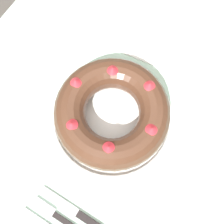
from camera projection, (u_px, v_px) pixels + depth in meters
ground_plane at (115, 162)px, 1.42m from camera, size 8.00×8.00×0.00m
dining_table at (118, 138)px, 0.77m from camera, size 1.52×0.95×0.77m
serving_dish at (112, 117)px, 0.68m from camera, size 0.32×0.32×0.02m
bundt_cake at (112, 112)px, 0.63m from camera, size 0.28×0.28×0.09m
fork at (63, 221)px, 0.61m from camera, size 0.02×0.20×0.01m
cake_knife at (79, 214)px, 0.62m from camera, size 0.02×0.19×0.01m
napkin at (149, 34)px, 0.76m from camera, size 0.19×0.15×0.00m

